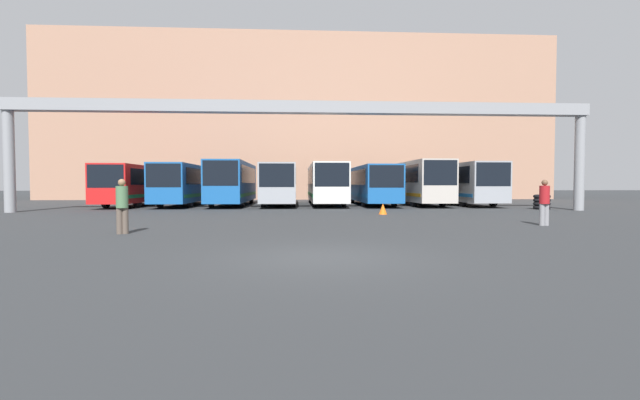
# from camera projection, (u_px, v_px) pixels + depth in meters

# --- Properties ---
(ground_plane) EXTENTS (200.00, 200.00, 0.00)m
(ground_plane) POSITION_uv_depth(u_px,v_px,m) (322.00, 258.00, 9.60)
(ground_plane) COLOR #2D3033
(building_backdrop) EXTENTS (55.35, 12.00, 17.72)m
(building_backdrop) POSITION_uv_depth(u_px,v_px,m) (300.00, 124.00, 50.87)
(building_backdrop) COLOR tan
(building_backdrop) RESTS_ON ground
(overhead_gantry) EXTENTS (34.91, 0.80, 6.59)m
(overhead_gantry) POSITION_uv_depth(u_px,v_px,m) (305.00, 117.00, 25.61)
(overhead_gantry) COLOR gray
(overhead_gantry) RESTS_ON ground
(bus_slot_0) EXTENTS (2.51, 11.26, 2.99)m
(bus_slot_0) POSITION_uv_depth(u_px,v_px,m) (138.00, 183.00, 32.73)
(bus_slot_0) COLOR red
(bus_slot_0) RESTS_ON ground
(bus_slot_1) EXTENTS (2.43, 11.93, 3.07)m
(bus_slot_1) POSITION_uv_depth(u_px,v_px,m) (187.00, 183.00, 33.26)
(bus_slot_1) COLOR #1959A5
(bus_slot_1) RESTS_ON ground
(bus_slot_2) EXTENTS (2.50, 11.18, 3.28)m
(bus_slot_2) POSITION_uv_depth(u_px,v_px,m) (233.00, 181.00, 33.09)
(bus_slot_2) COLOR #1959A5
(bus_slot_2) RESTS_ON ground
(bus_slot_3) EXTENTS (2.51, 11.72, 3.09)m
(bus_slot_3) POSITION_uv_depth(u_px,v_px,m) (280.00, 182.00, 33.57)
(bus_slot_3) COLOR #999EA5
(bus_slot_3) RESTS_ON ground
(bus_slot_4) EXTENTS (2.50, 12.35, 3.15)m
(bus_slot_4) POSITION_uv_depth(u_px,v_px,m) (325.00, 182.00, 34.09)
(bus_slot_4) COLOR silver
(bus_slot_4) RESTS_ON ground
(bus_slot_5) EXTENTS (2.54, 11.53, 3.00)m
(bus_slot_5) POSITION_uv_depth(u_px,v_px,m) (371.00, 183.00, 33.89)
(bus_slot_5) COLOR #1959A5
(bus_slot_5) RESTS_ON ground
(bus_slot_6) EXTENTS (2.49, 12.11, 3.35)m
(bus_slot_6) POSITION_uv_depth(u_px,v_px,m) (415.00, 181.00, 34.38)
(bus_slot_6) COLOR beige
(bus_slot_6) RESTS_ON ground
(bus_slot_7) EXTENTS (2.61, 10.93, 3.20)m
(bus_slot_7) POSITION_uv_depth(u_px,v_px,m) (462.00, 182.00, 34.00)
(bus_slot_7) COLOR #999EA5
(bus_slot_7) RESTS_ON ground
(pedestrian_near_left) EXTENTS (0.38, 0.38, 1.82)m
(pedestrian_near_left) POSITION_uv_depth(u_px,v_px,m) (122.00, 205.00, 14.11)
(pedestrian_near_left) COLOR brown
(pedestrian_near_left) RESTS_ON ground
(pedestrian_mid_left) EXTENTS (0.38, 0.38, 1.82)m
(pedestrian_mid_left) POSITION_uv_depth(u_px,v_px,m) (544.00, 201.00, 16.95)
(pedestrian_mid_left) COLOR gray
(pedestrian_mid_left) RESTS_ON ground
(traffic_cone) EXTENTS (0.45, 0.45, 0.59)m
(traffic_cone) POSITION_uv_depth(u_px,v_px,m) (383.00, 209.00, 23.28)
(traffic_cone) COLOR orange
(traffic_cone) RESTS_ON ground
(tire_stack) EXTENTS (1.04, 1.04, 0.96)m
(tire_stack) POSITION_uv_depth(u_px,v_px,m) (542.00, 202.00, 27.90)
(tire_stack) COLOR black
(tire_stack) RESTS_ON ground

